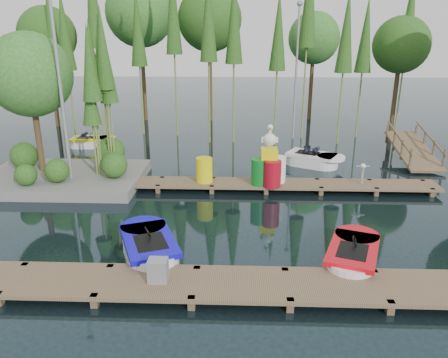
{
  "coord_description": "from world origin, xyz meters",
  "views": [
    {
      "loc": [
        1.02,
        -13.25,
        5.81
      ],
      "look_at": [
        0.5,
        0.5,
        1.1
      ],
      "focal_mm": 35.0,
      "sensor_mm": 36.0,
      "label": 1
    }
  ],
  "objects_px": {
    "utility_cabinet": "(158,270)",
    "yellow_barrel": "(204,170)",
    "island": "(50,102)",
    "boat_red": "(353,257)",
    "drum_cluster": "(270,167)",
    "boat_blue": "(149,248)",
    "boat_yellow_far": "(91,142)"
  },
  "relations": [
    {
      "from": "boat_blue",
      "to": "drum_cluster",
      "type": "bearing_deg",
      "value": 34.36
    },
    {
      "from": "boat_blue",
      "to": "boat_yellow_far",
      "type": "xyz_separation_m",
      "value": [
        -5.4,
        11.57,
        -0.02
      ]
    },
    {
      "from": "utility_cabinet",
      "to": "boat_yellow_far",
      "type": "bearing_deg",
      "value": 114.27
    },
    {
      "from": "boat_yellow_far",
      "to": "drum_cluster",
      "type": "xyz_separation_m",
      "value": [
        8.91,
        -6.34,
        0.71
      ]
    },
    {
      "from": "boat_blue",
      "to": "boat_red",
      "type": "xyz_separation_m",
      "value": [
        5.35,
        -0.22,
        -0.02
      ]
    },
    {
      "from": "boat_red",
      "to": "drum_cluster",
      "type": "xyz_separation_m",
      "value": [
        -1.83,
        5.45,
        0.71
      ]
    },
    {
      "from": "boat_blue",
      "to": "yellow_barrel",
      "type": "xyz_separation_m",
      "value": [
        1.05,
        5.39,
        0.5
      ]
    },
    {
      "from": "island",
      "to": "boat_yellow_far",
      "type": "bearing_deg",
      "value": 95.04
    },
    {
      "from": "yellow_barrel",
      "to": "boat_yellow_far",
      "type": "bearing_deg",
      "value": 136.25
    },
    {
      "from": "island",
      "to": "boat_red",
      "type": "distance_m",
      "value": 12.45
    },
    {
      "from": "island",
      "to": "boat_red",
      "type": "height_order",
      "value": "island"
    },
    {
      "from": "boat_yellow_far",
      "to": "island",
      "type": "bearing_deg",
      "value": -69.12
    },
    {
      "from": "yellow_barrel",
      "to": "drum_cluster",
      "type": "height_order",
      "value": "drum_cluster"
    },
    {
      "from": "utility_cabinet",
      "to": "drum_cluster",
      "type": "distance_m",
      "value": 7.47
    },
    {
      "from": "boat_blue",
      "to": "drum_cluster",
      "type": "height_order",
      "value": "drum_cluster"
    },
    {
      "from": "boat_yellow_far",
      "to": "drum_cluster",
      "type": "height_order",
      "value": "drum_cluster"
    },
    {
      "from": "boat_blue",
      "to": "yellow_barrel",
      "type": "distance_m",
      "value": 5.52
    },
    {
      "from": "yellow_barrel",
      "to": "boat_blue",
      "type": "bearing_deg",
      "value": -101.07
    },
    {
      "from": "island",
      "to": "yellow_barrel",
      "type": "height_order",
      "value": "island"
    },
    {
      "from": "boat_blue",
      "to": "utility_cabinet",
      "type": "distance_m",
      "value": 1.72
    },
    {
      "from": "boat_blue",
      "to": "utility_cabinet",
      "type": "height_order",
      "value": "boat_blue"
    },
    {
      "from": "utility_cabinet",
      "to": "yellow_barrel",
      "type": "distance_m",
      "value": 7.02
    },
    {
      "from": "utility_cabinet",
      "to": "yellow_barrel",
      "type": "bearing_deg",
      "value": 85.84
    },
    {
      "from": "boat_yellow_far",
      "to": "yellow_barrel",
      "type": "relative_size",
      "value": 2.62
    },
    {
      "from": "utility_cabinet",
      "to": "drum_cluster",
      "type": "height_order",
      "value": "drum_cluster"
    },
    {
      "from": "island",
      "to": "yellow_barrel",
      "type": "bearing_deg",
      "value": -7.54
    },
    {
      "from": "island",
      "to": "drum_cluster",
      "type": "bearing_deg",
      "value": -6.43
    },
    {
      "from": "boat_red",
      "to": "yellow_barrel",
      "type": "distance_m",
      "value": 7.09
    },
    {
      "from": "island",
      "to": "boat_red",
      "type": "relative_size",
      "value": 2.36
    },
    {
      "from": "drum_cluster",
      "to": "yellow_barrel",
      "type": "bearing_deg",
      "value": 176.27
    },
    {
      "from": "boat_yellow_far",
      "to": "yellow_barrel",
      "type": "distance_m",
      "value": 8.95
    },
    {
      "from": "boat_blue",
      "to": "boat_yellow_far",
      "type": "height_order",
      "value": "boat_yellow_far"
    }
  ]
}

